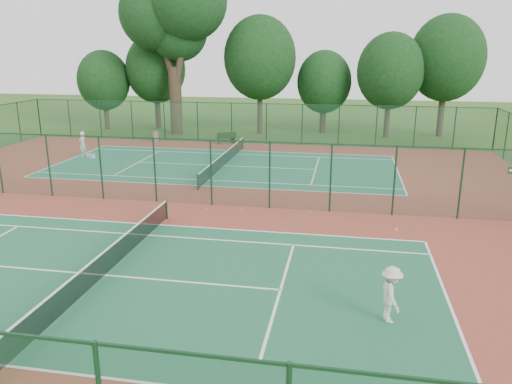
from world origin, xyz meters
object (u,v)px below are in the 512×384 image
bench (227,138)px  kit_bag (90,156)px  player_far (82,144)px  big_tree (174,13)px  trash_bin (156,137)px  player_near (391,295)px

bench → kit_bag: size_ratio=2.30×
player_far → bench: bearing=133.7°
big_tree → kit_bag: bearing=-103.5°
player_far → trash_bin: size_ratio=2.01×
player_far → big_tree: bearing=169.4°
kit_bag → big_tree: 16.59m
bench → big_tree: bearing=117.2°
bench → kit_bag: bearing=-164.4°
trash_bin → big_tree: big_tree is taller
player_far → kit_bag: bearing=73.7°
player_near → big_tree: 38.25m
player_far → big_tree: 15.97m
bench → big_tree: size_ratio=0.11×
trash_bin → kit_bag: trash_bin is taller
kit_bag → player_near: bearing=-23.7°
player_near → trash_bin: 33.00m
big_tree → player_near: bearing=-61.4°
player_far → big_tree: size_ratio=0.12×
player_near → trash_bin: size_ratio=1.85×
kit_bag → big_tree: bearing=97.5°
big_tree → bench: bearing=-37.8°
trash_bin → big_tree: bearing=84.0°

